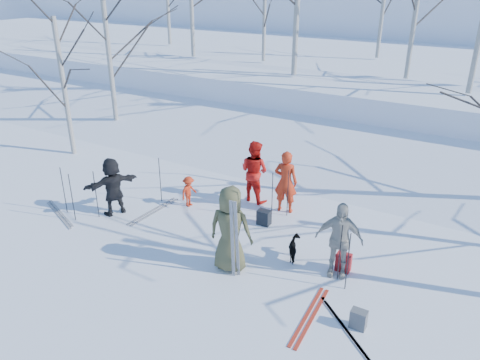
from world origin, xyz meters
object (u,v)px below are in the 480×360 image
Objects in this scene: skier_cream_east at (339,240)px; backpack_grey at (358,319)px; skier_olive_center at (230,229)px; skier_grey_west at (113,186)px; skier_red_seated at (189,191)px; backpack_red at (343,262)px; backpack_dark at (264,217)px; dog at (295,249)px; skier_red_north at (286,182)px; skier_redor_behind at (254,171)px.

skier_cream_east reaches higher than backpack_grey.
skier_olive_center reaches higher than skier_grey_west.
skier_olive_center is 1.23× the size of skier_grey_west.
backpack_grey is (0.94, -1.42, -0.68)m from skier_cream_east.
skier_cream_east is (4.71, -1.03, 0.42)m from skier_red_seated.
backpack_red is 1.05× the size of backpack_dark.
dog is 1.13m from backpack_red.
skier_cream_east reaches higher than skier_red_seated.
skier_cream_east is at bearing -25.71° from backpack_dark.
skier_cream_east is 6.21m from skier_grey_west.
skier_red_seated is at bearing 170.27° from backpack_red.
skier_red_seated is 2.23× the size of backpack_dark.
skier_cream_east is at bearing 118.54° from skier_grey_west.
dog is 1.56× the size of backpack_dark.
backpack_red is at bearing 131.27° from skier_red_north.
skier_cream_east is 4.35× the size of backpack_dark.
backpack_red is 2.66m from backpack_dark.
skier_olive_center is 2.33m from skier_cream_east.
skier_red_north is 0.98× the size of skier_redor_behind.
skier_grey_west is 4.03× the size of backpack_dark.
backpack_dark is at bearing 136.83° from skier_grey_west.
skier_redor_behind is at bearing -43.45° from skier_red_seated.
skier_grey_west is 4.14m from backpack_dark.
skier_red_north is 4.66m from skier_grey_west.
skier_cream_east is 2.73m from backpack_dark.
skier_cream_east is (2.25, -2.12, -0.01)m from skier_red_north.
skier_red_north is 2.72m from skier_red_seated.
skier_olive_center reaches higher than dog.
backpack_red is at bearing 117.63° from backpack_grey.
skier_red_seated is 0.55× the size of skier_grey_west.
skier_red_north is 3.09m from skier_cream_east.
skier_olive_center reaches higher than backpack_red.
skier_olive_center is at bearing 171.67° from backpack_grey.
backpack_dark is (0.92, -1.13, -0.70)m from skier_redor_behind.
dog is (5.17, 0.44, -0.54)m from skier_grey_west.
backpack_dark is at bearing 138.03° from skier_redor_behind.
dog is (1.23, -2.04, -0.61)m from skier_red_north.
skier_cream_east is at bearing 123.59° from backpack_grey.
skier_grey_west reaches higher than dog.
skier_redor_behind is 2.88× the size of dog.
dog is at bearing -38.07° from backpack_dark.
backpack_dark is at bearing 72.57° from skier_red_north.
skier_red_seated is at bearing 158.07° from skier_grey_west.
backpack_grey is (0.85, -1.62, -0.02)m from backpack_red.
dog is 1.49× the size of backpack_red.
backpack_red reaches higher than backpack_grey.
skier_red_north is 2.46m from dog.
backpack_grey is 0.95× the size of backpack_dark.
backpack_dark is at bearing -66.76° from dog.
skier_redor_behind is 4.05m from backpack_red.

